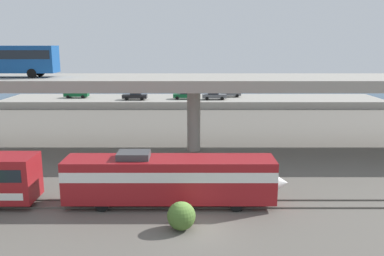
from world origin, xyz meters
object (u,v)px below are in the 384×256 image
at_px(parked_car_1, 231,93).
at_px(parked_car_3, 77,94).
at_px(train_locomotive, 181,177).
at_px(transit_bus_on_overpass, 1,58).
at_px(parked_car_0, 215,96).
at_px(parked_car_2, 185,95).
at_px(parked_car_4, 136,96).

bearing_deg(parked_car_1, parked_car_3, -177.23).
distance_m(train_locomotive, transit_bus_on_overpass, 26.62).
xyz_separation_m(train_locomotive, parked_car_0, (5.14, 48.48, -0.06)).
distance_m(parked_car_2, parked_car_4, 9.45).
distance_m(transit_bus_on_overpass, parked_car_1, 47.34).
height_order(transit_bus_on_overpass, parked_car_4, transit_bus_on_overpass).
bearing_deg(parked_car_4, transit_bus_on_overpass, 73.01).
bearing_deg(parked_car_3, train_locomotive, 113.38).
bearing_deg(transit_bus_on_overpass, parked_car_1, -127.83).
bearing_deg(transit_bus_on_overpass, train_locomotive, 142.08).
height_order(train_locomotive, transit_bus_on_overpass, transit_bus_on_overpass).
xyz_separation_m(transit_bus_on_overpass, parked_car_4, (9.92, 32.47, -8.36)).
relative_size(train_locomotive, parked_car_4, 3.61).
bearing_deg(transit_bus_on_overpass, parked_car_2, -119.90).
relative_size(parked_car_1, parked_car_4, 0.88).
bearing_deg(parked_car_0, parked_car_4, -178.27).
relative_size(transit_bus_on_overpass, parked_car_0, 2.59).
bearing_deg(parked_car_1, train_locomotive, -99.36).
relative_size(parked_car_3, parked_car_4, 1.00).
xyz_separation_m(transit_bus_on_overpass, parked_car_2, (19.31, 33.58, -8.36)).
distance_m(parked_car_0, parked_car_3, 27.23).
distance_m(parked_car_0, parked_car_2, 5.82).
height_order(transit_bus_on_overpass, parked_car_2, transit_bus_on_overpass).
xyz_separation_m(train_locomotive, parked_car_1, (8.63, 52.35, -0.06)).
distance_m(train_locomotive, parked_car_4, 49.06).
distance_m(parked_car_0, parked_car_4, 15.17).
bearing_deg(parked_car_2, parked_car_0, 173.60).
xyz_separation_m(train_locomotive, parked_car_3, (-21.99, 50.87, -0.06)).
bearing_deg(parked_car_2, transit_bus_on_overpass, 60.10).
xyz_separation_m(parked_car_0, parked_car_1, (3.49, 3.87, -0.00)).
relative_size(parked_car_0, parked_car_4, 0.99).
relative_size(train_locomotive, parked_car_3, 3.59).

